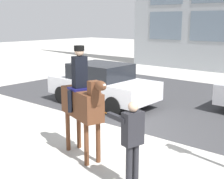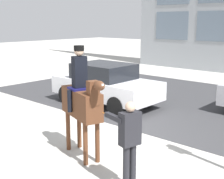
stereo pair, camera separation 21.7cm
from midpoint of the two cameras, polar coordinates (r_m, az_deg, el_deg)
ground_plane at (r=9.14m, az=1.70°, el=-8.48°), size 80.00×80.00×0.00m
road_surface at (r=13.02m, az=14.86°, el=-2.50°), size 18.24×8.50×0.01m
mounted_horse_lead at (r=7.43m, az=-6.30°, el=-2.04°), size 1.83×0.85×2.70m
pedestrian_bystander at (r=6.02m, az=2.61°, el=-8.96°), size 0.90×0.44×1.80m
street_car_near_lane at (r=12.30m, az=-2.34°, el=1.07°), size 4.33×2.07×1.63m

